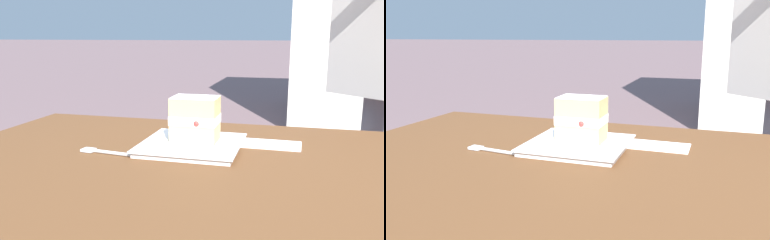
{
  "view_description": "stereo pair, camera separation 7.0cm",
  "coord_description": "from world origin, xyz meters",
  "views": [
    {
      "loc": [
        0.09,
        -0.69,
        1.04
      ],
      "look_at": [
        -0.14,
        0.2,
        0.85
      ],
      "focal_mm": 37.3,
      "sensor_mm": 36.0,
      "label": 1
    },
    {
      "loc": [
        0.16,
        -0.67,
        1.04
      ],
      "look_at": [
        -0.14,
        0.2,
        0.85
      ],
      "focal_mm": 37.3,
      "sensor_mm": 36.0,
      "label": 2
    }
  ],
  "objects": [
    {
      "name": "dessert_plate",
      "position": [
        -0.14,
        0.2,
        0.78
      ],
      "size": [
        0.23,
        0.23,
        0.02
      ],
      "color": "white",
      "rests_on": "patio_table"
    },
    {
      "name": "patio_table",
      "position": [
        0.0,
        0.0,
        0.68
      ],
      "size": [
        1.43,
        1.0,
        0.78
      ],
      "color": "brown",
      "rests_on": "ground"
    },
    {
      "name": "cake_slice",
      "position": [
        -0.14,
        0.22,
        0.85
      ],
      "size": [
        0.11,
        0.09,
        0.11
      ],
      "color": "#E0C17A",
      "rests_on": "dessert_plate"
    },
    {
      "name": "dessert_fork",
      "position": [
        -0.31,
        0.11,
        0.78
      ],
      "size": [
        0.17,
        0.04,
        0.01
      ],
      "color": "silver",
      "rests_on": "patio_table"
    },
    {
      "name": "paper_napkin",
      "position": [
        0.04,
        0.28,
        0.78
      ],
      "size": [
        0.14,
        0.09,
        0.0
      ],
      "color": "white",
      "rests_on": "patio_table"
    }
  ]
}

